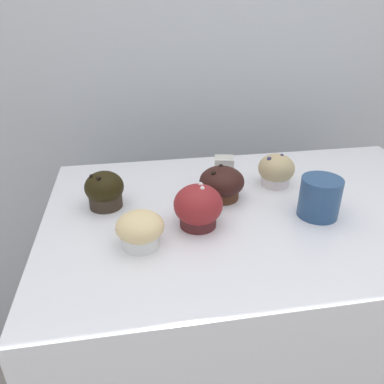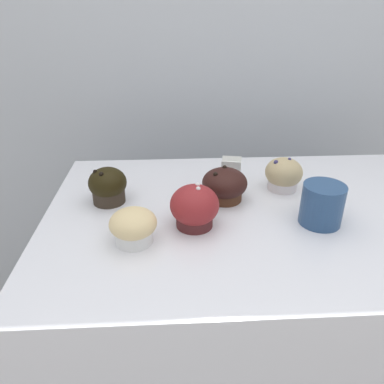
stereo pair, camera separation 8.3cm
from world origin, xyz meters
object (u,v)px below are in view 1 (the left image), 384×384
Objects in this scene: muffin_back_left at (276,170)px; muffin_front_left at (105,190)px; muffin_front_right at (198,207)px; coffee_cup at (320,196)px; muffin_back_right at (140,230)px; muffin_front_center at (222,184)px.

muffin_front_left is (-0.43, -0.04, 0.00)m from muffin_back_left.
muffin_front_right is 0.83× the size of coffee_cup.
muffin_back_right is 0.91× the size of muffin_front_right.
muffin_front_left reaches higher than muffin_front_center.
muffin_front_left reaches higher than muffin_back_left.
muffin_front_right reaches higher than muffin_front_left.
muffin_back_left is 0.74× the size of coffee_cup.
muffin_front_center reaches higher than muffin_back_right.
coffee_cup is (0.19, -0.11, 0.01)m from muffin_front_center.
muffin_back_left is 1.04× the size of muffin_front_left.
muffin_back_left reaches higher than muffin_back_right.
muffin_back_left is at bearing 103.20° from coffee_cup.
muffin_back_left is (0.15, 0.05, 0.00)m from muffin_front_center.
muffin_front_right reaches higher than muffin_front_center.
muffin_front_right is at bearing 179.74° from coffee_cup.
muffin_front_left is at bearing 179.34° from muffin_front_center.
muffin_front_center is at bearing -0.66° from muffin_front_left.
muffin_front_left reaches higher than muffin_back_right.
muffin_back_right is at bearing -66.72° from muffin_front_left.
muffin_back_right is 0.75× the size of coffee_cup.
muffin_front_left is (-0.27, 0.00, 0.00)m from muffin_front_center.
muffin_back_right is at bearing -149.09° from muffin_back_left.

